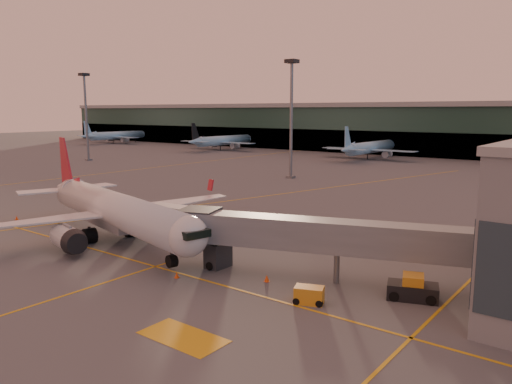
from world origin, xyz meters
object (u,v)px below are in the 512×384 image
Objects in this scene: catering_truck at (170,220)px; pushback_tug at (413,289)px; gpu_cart at (309,295)px; main_airplane at (113,210)px.

catering_truck is 1.21× the size of pushback_tug.
catering_truck is at bearing 141.86° from gpu_cart.
gpu_cart is at bearing -156.36° from pushback_tug.
pushback_tug reaches higher than gpu_cart.
main_airplane is 6.47m from catering_truck.
pushback_tug is (33.46, 3.37, -2.82)m from main_airplane.
gpu_cart is 0.60× the size of pushback_tug.
gpu_cart is (27.43, -2.37, -2.98)m from main_airplane.
catering_truck is 29.33m from pushback_tug.
main_airplane is 33.75m from pushback_tug.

